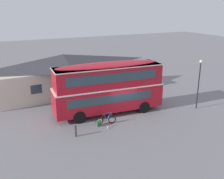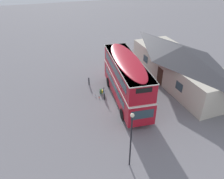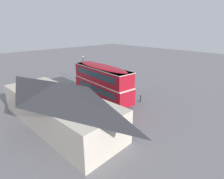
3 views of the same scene
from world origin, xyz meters
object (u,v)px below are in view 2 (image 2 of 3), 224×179
object	(u,v)px
water_bottle_red_squeeze	(99,97)
backpack_on_ground	(101,91)
double_decker_bus	(126,78)
street_lamp	(131,135)
touring_bicycle	(104,93)
kerb_bollard	(89,81)
water_bottle_clear_plastic	(96,96)

from	to	relation	value
water_bottle_red_squeeze	backpack_on_ground	bearing A→B (deg)	153.17
double_decker_bus	street_lamp	size ratio (longest dim) A/B	2.13
backpack_on_ground	water_bottle_red_squeeze	distance (m)	1.00
touring_bicycle	street_lamp	world-z (taller)	street_lamp
double_decker_bus	touring_bicycle	distance (m)	3.34
backpack_on_ground	street_lamp	size ratio (longest dim) A/B	0.12
backpack_on_ground	kerb_bollard	world-z (taller)	kerb_bollard
double_decker_bus	kerb_bollard	bearing A→B (deg)	-144.28
touring_bicycle	backpack_on_ground	xyz separation A→B (m)	(-0.66, -0.14, -0.09)
street_lamp	kerb_bollard	bearing A→B (deg)	-178.74
double_decker_bus	backpack_on_ground	xyz separation A→B (m)	(-1.97, -2.21, -2.35)
kerb_bollard	touring_bicycle	bearing A→B (deg)	18.72
water_bottle_red_squeeze	kerb_bollard	bearing A→B (deg)	-172.57
double_decker_bus	water_bottle_clear_plastic	size ratio (longest dim) A/B	39.49
backpack_on_ground	water_bottle_clear_plastic	size ratio (longest dim) A/B	2.16
kerb_bollard	water_bottle_red_squeeze	bearing A→B (deg)	7.43
touring_bicycle	water_bottle_clear_plastic	distance (m)	0.95
double_decker_bus	backpack_on_ground	bearing A→B (deg)	-131.73
water_bottle_clear_plastic	kerb_bollard	bearing A→B (deg)	-177.82
water_bottle_clear_plastic	double_decker_bus	bearing A→B (deg)	63.39
street_lamp	kerb_bollard	world-z (taller)	street_lamp
water_bottle_red_squeeze	kerb_bollard	xyz separation A→B (m)	(-3.17, -0.41, 0.37)
water_bottle_red_squeeze	street_lamp	bearing A→B (deg)	-0.86
water_bottle_red_squeeze	street_lamp	world-z (taller)	street_lamp
touring_bicycle	kerb_bollard	distance (m)	3.12
backpack_on_ground	water_bottle_red_squeeze	world-z (taller)	backpack_on_ground
water_bottle_clear_plastic	street_lamp	xyz separation A→B (m)	(9.68, 0.17, 2.84)
street_lamp	kerb_bollard	size ratio (longest dim) A/B	4.97
double_decker_bus	water_bottle_red_squeeze	bearing A→B (deg)	-112.42
backpack_on_ground	water_bottle_red_squeeze	xyz separation A→B (m)	(0.88, -0.44, -0.16)
water_bottle_red_squeeze	street_lamp	distance (m)	9.72
street_lamp	backpack_on_ground	bearing A→B (deg)	176.72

